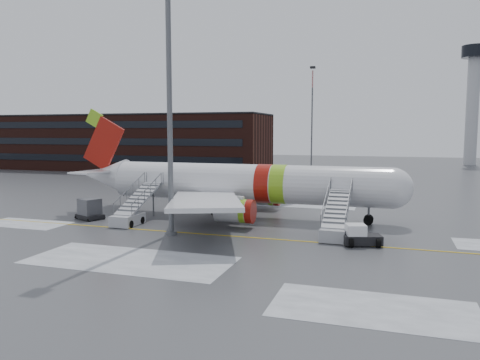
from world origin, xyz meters
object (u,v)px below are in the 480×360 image
(airliner, at_px, (237,183))
(light_mast_near, at_px, (169,58))
(uld_container, at_px, (90,210))
(pushback_tug, at_px, (360,236))
(airstair_aft, at_px, (132,213))
(airstair_fwd, at_px, (335,225))

(airliner, bearing_deg, light_mast_near, -105.64)
(uld_container, bearing_deg, pushback_tug, -6.03)
(airstair_aft, bearing_deg, airliner, 38.21)
(airstair_fwd, height_order, uld_container, airstair_fwd)
(airstair_aft, height_order, light_mast_near, light_mast_near)
(uld_container, bearing_deg, airstair_aft, -8.72)
(pushback_tug, bearing_deg, uld_container, 173.97)
(pushback_tug, distance_m, uld_container, 26.34)
(uld_container, relative_size, light_mast_near, 0.11)
(airliner, relative_size, light_mast_near, 1.23)
(airliner, distance_m, light_mast_near, 14.99)
(airliner, height_order, pushback_tug, airliner)
(light_mast_near, bearing_deg, airstair_fwd, 12.99)
(light_mast_near, bearing_deg, pushback_tug, 4.06)
(airstair_fwd, xyz_separation_m, pushback_tug, (2.10, -1.97, -0.35))
(airliner, height_order, airstair_fwd, airliner)
(uld_container, height_order, light_mast_near, light_mast_near)
(pushback_tug, height_order, light_mast_near, light_mast_near)
(airliner, xyz_separation_m, airstair_aft, (-8.30, -6.54, -2.35))
(airstair_aft, height_order, pushback_tug, airstair_aft)
(pushback_tug, xyz_separation_m, uld_container, (-26.19, 2.77, 0.24))
(light_mast_near, bearing_deg, airliner, 74.36)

